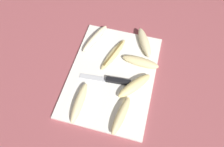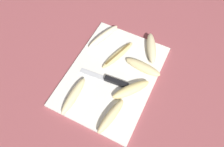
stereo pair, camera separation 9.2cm
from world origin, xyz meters
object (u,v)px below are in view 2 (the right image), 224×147
banana_spotted_left (118,55)px  banana_mellow_near (111,116)px  knife (112,81)px  banana_bright_far (103,36)px  banana_ripe_center (143,67)px  banana_golden_short (131,89)px  banana_cream_curved (151,48)px  banana_soft_right (73,96)px

banana_spotted_left → banana_mellow_near: (-0.27, -0.10, 0.01)m
knife → banana_bright_far: banana_bright_far is taller
knife → banana_ripe_center: bearing=-42.6°
banana_bright_far → banana_golden_short: bearing=-130.5°
banana_ripe_center → banana_spotted_left: 0.13m
banana_spotted_left → banana_bright_far: 0.12m
banana_spotted_left → banana_golden_short: 0.18m
banana_spotted_left → banana_mellow_near: size_ratio=1.18×
banana_ripe_center → banana_cream_curved: 0.11m
banana_mellow_near → banana_golden_short: banana_mellow_near is taller
knife → banana_cream_curved: banana_cream_curved is taller
banana_ripe_center → banana_golden_short: bearing=178.9°
banana_ripe_center → banana_golden_short: banana_golden_short is taller
banana_mellow_near → banana_bright_far: (0.33, 0.20, -0.00)m
banana_cream_curved → banana_golden_short: 0.23m
banana_ripe_center → banana_cream_curved: bearing=2.1°
banana_mellow_near → banana_golden_short: size_ratio=1.06×
banana_ripe_center → banana_mellow_near: size_ratio=1.00×
knife → banana_mellow_near: (-0.14, -0.06, 0.01)m
banana_ripe_center → banana_mellow_near: bearing=174.5°
banana_golden_short → banana_cream_curved: bearing=0.4°
banana_mellow_near → banana_golden_short: (0.14, -0.02, -0.00)m
banana_cream_curved → banana_golden_short: size_ratio=1.08×
banana_ripe_center → banana_bright_far: bearing=72.5°
banana_ripe_center → banana_spotted_left: banana_ripe_center is taller
banana_spotted_left → banana_soft_right: 0.27m
banana_cream_curved → banana_soft_right: size_ratio=0.97×
banana_mellow_near → banana_bright_far: 0.38m
banana_cream_curved → banana_soft_right: 0.40m
banana_ripe_center → banana_mellow_near: banana_mellow_near is taller
banana_ripe_center → banana_bright_far: 0.24m
knife → banana_bright_far: size_ratio=1.21×
knife → banana_golden_short: size_ratio=1.41×
banana_cream_curved → banana_mellow_near: 0.36m
banana_spotted_left → banana_bright_far: (0.06, 0.10, 0.01)m
knife → banana_cream_curved: size_ratio=1.31×
banana_soft_right → banana_bright_far: (0.32, 0.03, -0.00)m
knife → banana_soft_right: 0.17m
banana_cream_curved → knife: bearing=158.9°
banana_spotted_left → banana_soft_right: size_ratio=1.12×
banana_ripe_center → banana_spotted_left: (0.01, 0.12, -0.01)m
banana_mellow_near → banana_spotted_left: bearing=20.4°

